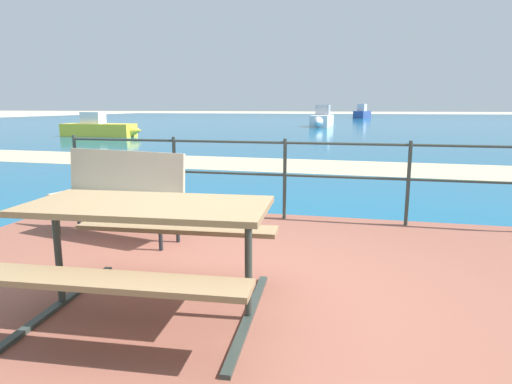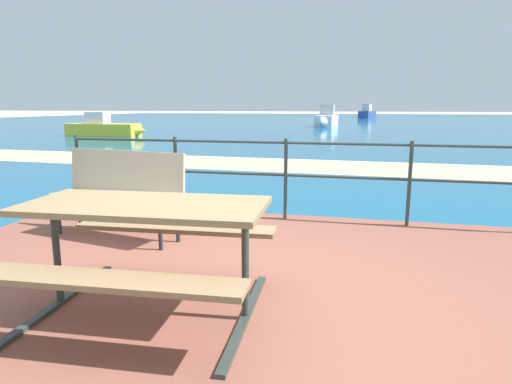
% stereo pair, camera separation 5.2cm
% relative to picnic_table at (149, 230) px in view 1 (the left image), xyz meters
% --- Properties ---
extents(ground_plane, '(240.00, 240.00, 0.00)m').
position_rel_picnic_table_xyz_m(ground_plane, '(0.47, 0.40, -0.65)').
color(ground_plane, beige).
extents(patio_paving, '(6.40, 5.20, 0.06)m').
position_rel_picnic_table_xyz_m(patio_paving, '(0.47, 0.40, -0.62)').
color(patio_paving, brown).
rests_on(patio_paving, ground).
extents(sea_water, '(90.00, 90.00, 0.01)m').
position_rel_picnic_table_xyz_m(sea_water, '(0.47, 40.40, -0.64)').
color(sea_water, '#145B84').
rests_on(sea_water, ground).
extents(beach_strip, '(54.06, 4.87, 0.01)m').
position_rel_picnic_table_xyz_m(beach_strip, '(0.47, 8.31, -0.64)').
color(beach_strip, tan).
rests_on(beach_strip, ground).
extents(picnic_table, '(1.69, 1.48, 0.77)m').
position_rel_picnic_table_xyz_m(picnic_table, '(0.00, 0.00, 0.00)').
color(picnic_table, '#8C704C').
rests_on(picnic_table, patio_paving).
extents(park_bench, '(1.59, 0.70, 0.93)m').
position_rel_picnic_table_xyz_m(park_bench, '(-1.14, 1.62, -0.04)').
color(park_bench, '#BCAD93').
rests_on(park_bench, patio_paving).
extents(railing_fence, '(5.94, 0.04, 1.01)m').
position_rel_picnic_table_xyz_m(railing_fence, '(0.47, 2.79, 0.06)').
color(railing_fence, '#2D3833').
rests_on(railing_fence, patio_paving).
extents(boat_near, '(2.22, 4.22, 1.71)m').
position_rel_picnic_table_xyz_m(boat_near, '(1.64, 54.88, -0.06)').
color(boat_near, '#2D478C').
rests_on(boat_near, sea_water).
extents(boat_mid, '(4.05, 1.16, 1.18)m').
position_rel_picnic_table_xyz_m(boat_mid, '(-10.97, 16.94, -0.26)').
color(boat_mid, yellow).
rests_on(boat_mid, sea_water).
extents(boat_far, '(1.39, 4.92, 1.55)m').
position_rel_picnic_table_xyz_m(boat_far, '(-1.30, 30.08, -0.11)').
color(boat_far, silver).
rests_on(boat_far, sea_water).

